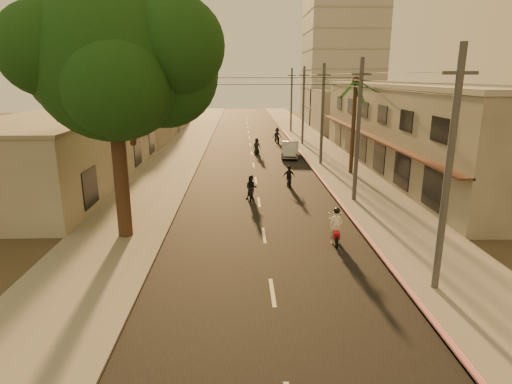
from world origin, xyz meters
The scene contains 20 objects.
ground centered at (0.00, 0.00, 0.00)m, with size 160.00×160.00×0.00m, color #383023.
road centered at (0.00, 20.00, 0.01)m, with size 10.00×140.00×0.02m, color black.
sidewalk_right centered at (7.50, 20.00, 0.06)m, with size 5.00×140.00×0.12m, color slate.
sidewalk_left centered at (-7.50, 20.00, 0.06)m, with size 5.00×140.00×0.12m, color slate.
curb_stripe centered at (5.10, 15.00, 0.10)m, with size 0.20×60.00×0.20m, color red.
shophouse_row centered at (13.95, 18.00, 3.65)m, with size 8.80×34.20×7.30m.
left_building centered at (-13.98, 14.00, 2.60)m, with size 8.20×24.20×5.20m.
distant_tower centered at (16.00, 56.00, 14.00)m, with size 12.10×12.10×28.00m.
broadleaf_tree centered at (-6.61, 2.14, 8.48)m, with size 9.60×8.70×12.10m.
palm_tree centered at (8.00, 16.00, 7.15)m, with size 5.00×5.00×8.20m.
utility_poles centered at (6.20, 20.00, 6.54)m, with size 1.20×48.26×9.00m.
filler_right centered at (14.00, 45.00, 3.00)m, with size 8.00×14.00×6.00m, color #A8A397.
filler_left_near centered at (-14.00, 34.00, 2.20)m, with size 8.00×14.00×4.40m, color #A8A397.
filler_left_far centered at (-14.00, 52.00, 3.50)m, with size 8.00×14.00×7.00m, color #A8A397.
scooter_red centered at (3.43, 0.81, 0.81)m, with size 0.78×1.86×1.83m.
scooter_mid_a centered at (-0.48, 8.67, 0.76)m, with size 0.89×1.70×1.67m.
scooter_mid_b centered at (2.39, 12.03, 0.71)m, with size 0.89×1.62×1.59m.
scooter_far_a centered at (0.51, 25.56, 0.78)m, with size 0.94×1.76×1.73m.
scooter_far_b centered at (3.30, 33.54, 0.86)m, with size 1.36×1.90×1.88m.
parked_car centered at (3.82, 23.83, 0.77)m, with size 2.26×4.85×1.54m, color #9EA1A6.
Camera 1 is at (-1.14, -18.53, 7.89)m, focal length 30.00 mm.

